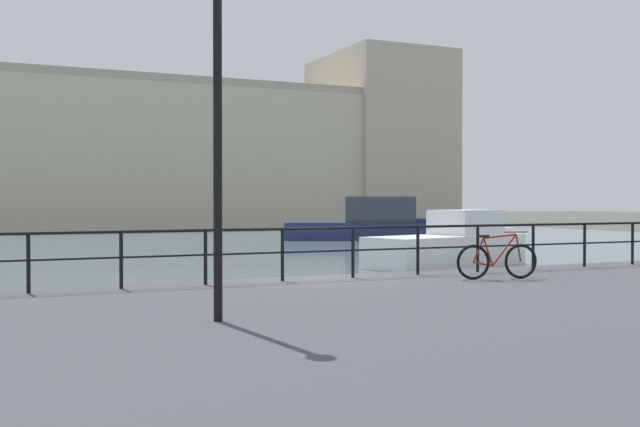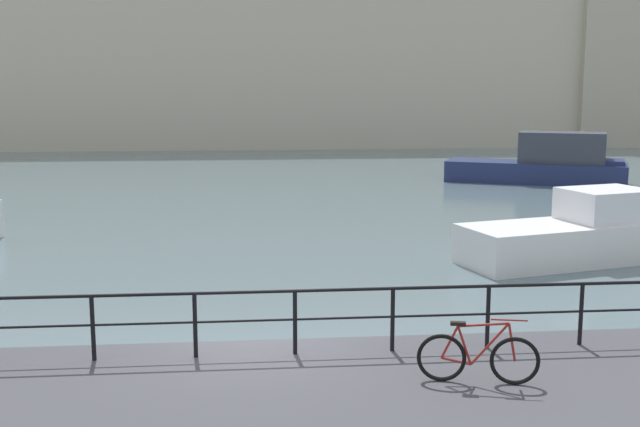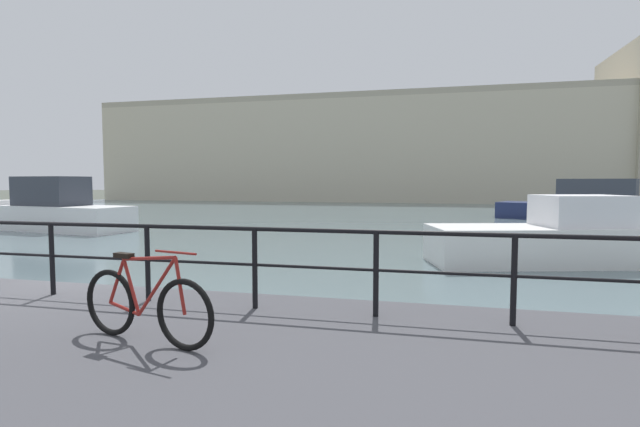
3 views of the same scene
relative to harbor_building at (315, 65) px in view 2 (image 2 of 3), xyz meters
name	(u,v)px [view 2 (image 2 of 3)]	position (x,y,z in m)	size (l,w,h in m)	color
ground_plane	(257,387)	(-5.91, -55.52, -6.77)	(240.00, 240.00, 0.00)	#4C5147
water_basin	(249,178)	(-5.91, -25.32, -6.76)	(80.00, 60.00, 0.01)	slate
harbor_building	(315,65)	(0.00, 0.00, 0.00)	(75.57, 14.86, 17.73)	#C1B79E
moored_harbor_tender	(545,164)	(9.59, -28.90, -5.74)	(9.40, 6.32, 2.69)	navy
moored_red_daysailer	(580,234)	(3.69, -46.70, -5.97)	(7.06, 3.98, 2.10)	white
quay_railing	(245,311)	(-6.08, -56.27, -5.18)	(23.94, 0.07, 1.08)	black
parked_bicycle	(478,358)	(-2.72, -57.77, -5.53)	(1.74, 0.45, 0.98)	black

